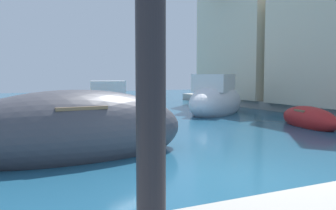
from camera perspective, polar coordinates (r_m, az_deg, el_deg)
The scene contains 7 objects.
ground at distance 7.76m, azimuth 12.84°, elevation -11.29°, with size 80.00×80.00×0.00m, color #1E5170.
moored_boat_0 at distance 9.84m, azimuth -14.70°, elevation -4.20°, with size 6.38×2.86×2.25m.
moored_boat_1 at distance 16.59m, azimuth -18.75°, elevation -1.66°, with size 2.51×3.51×1.45m.
moored_boat_2 at distance 20.31m, azimuth 7.52°, elevation 0.73°, with size 6.02×5.57×2.64m.
moored_boat_5 at distance 16.08m, azimuth 21.20°, elevation -2.09°, with size 2.04×3.75×1.07m.
moored_boat_7 at distance 21.45m, azimuth -10.20°, elevation 0.45°, with size 4.85×2.49×2.10m.
waterfront_building_annex at distance 27.88m, azimuth 14.24°, elevation 10.47°, with size 6.89×7.67×8.81m.
Camera 1 is at (-4.65, -5.84, 2.13)m, focal length 38.90 mm.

